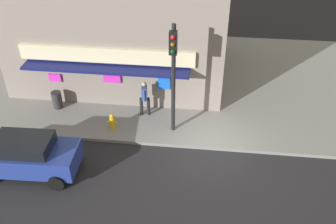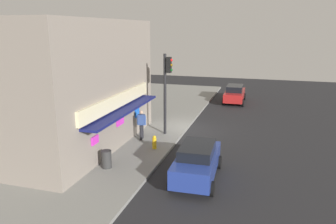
{
  "view_description": "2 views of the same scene",
  "coord_description": "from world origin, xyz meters",
  "px_view_note": "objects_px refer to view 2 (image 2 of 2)",
  "views": [
    {
      "loc": [
        -0.38,
        -12.51,
        10.67
      ],
      "look_at": [
        -1.93,
        1.0,
        1.17
      ],
      "focal_mm": 39.98,
      "sensor_mm": 36.0,
      "label": 1
    },
    {
      "loc": [
        -20.86,
        -4.84,
        6.74
      ],
      "look_at": [
        -0.87,
        1.15,
        1.38
      ],
      "focal_mm": 34.92,
      "sensor_mm": 36.0,
      "label": 2
    }
  ],
  "objects_px": {
    "traffic_light": "(167,84)",
    "pedestrian": "(141,123)",
    "parked_car_blue": "(197,161)",
    "fire_hydrant": "(154,142)",
    "trash_can": "(107,159)",
    "parked_car_red": "(235,94)"
  },
  "relations": [
    {
      "from": "traffic_light",
      "to": "parked_car_blue",
      "type": "height_order",
      "value": "traffic_light"
    },
    {
      "from": "trash_can",
      "to": "parked_car_red",
      "type": "relative_size",
      "value": 0.2
    },
    {
      "from": "parked_car_red",
      "to": "trash_can",
      "type": "bearing_deg",
      "value": 165.41
    },
    {
      "from": "fire_hydrant",
      "to": "parked_car_red",
      "type": "height_order",
      "value": "parked_car_red"
    },
    {
      "from": "pedestrian",
      "to": "parked_car_blue",
      "type": "distance_m",
      "value": 5.88
    },
    {
      "from": "pedestrian",
      "to": "parked_car_blue",
      "type": "height_order",
      "value": "pedestrian"
    },
    {
      "from": "parked_car_blue",
      "to": "fire_hydrant",
      "type": "bearing_deg",
      "value": 47.64
    },
    {
      "from": "traffic_light",
      "to": "pedestrian",
      "type": "relative_size",
      "value": 2.82
    },
    {
      "from": "traffic_light",
      "to": "fire_hydrant",
      "type": "bearing_deg",
      "value": -177.48
    },
    {
      "from": "traffic_light",
      "to": "parked_car_red",
      "type": "height_order",
      "value": "traffic_light"
    },
    {
      "from": "pedestrian",
      "to": "parked_car_blue",
      "type": "bearing_deg",
      "value": -133.42
    },
    {
      "from": "trash_can",
      "to": "parked_car_blue",
      "type": "relative_size",
      "value": 0.21
    },
    {
      "from": "traffic_light",
      "to": "parked_car_blue",
      "type": "xyz_separation_m",
      "value": [
        -5.5,
        -3.12,
        -2.56
      ]
    },
    {
      "from": "pedestrian",
      "to": "fire_hydrant",
      "type": "bearing_deg",
      "value": -135.79
    },
    {
      "from": "traffic_light",
      "to": "parked_car_blue",
      "type": "relative_size",
      "value": 1.22
    },
    {
      "from": "parked_car_red",
      "to": "parked_car_blue",
      "type": "height_order",
      "value": "parked_car_blue"
    },
    {
      "from": "fire_hydrant",
      "to": "pedestrian",
      "type": "height_order",
      "value": "pedestrian"
    },
    {
      "from": "parked_car_red",
      "to": "traffic_light",
      "type": "bearing_deg",
      "value": 164.09
    },
    {
      "from": "pedestrian",
      "to": "parked_car_red",
      "type": "distance_m",
      "value": 13.45
    },
    {
      "from": "traffic_light",
      "to": "fire_hydrant",
      "type": "distance_m",
      "value": 4.01
    },
    {
      "from": "traffic_light",
      "to": "fire_hydrant",
      "type": "xyz_separation_m",
      "value": [
        -2.77,
        -0.12,
        -2.89
      ]
    },
    {
      "from": "trash_can",
      "to": "pedestrian",
      "type": "bearing_deg",
      "value": -1.4
    }
  ]
}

